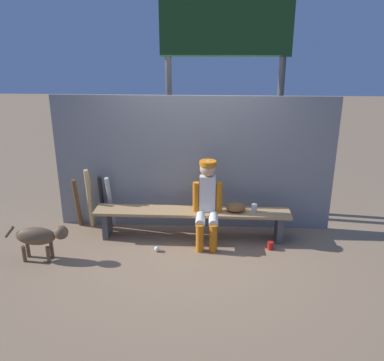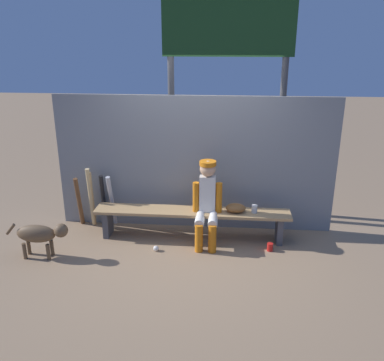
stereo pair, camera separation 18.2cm
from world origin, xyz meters
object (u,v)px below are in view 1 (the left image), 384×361
Objects in this scene: baseball_glove at (236,207)px; cup_on_ground at (270,246)px; dugout_bench at (192,216)px; scoreboard at (229,56)px; player_seated at (207,201)px; bat_aluminum_black at (102,201)px; baseball at (157,249)px; cup_on_bench at (254,208)px; bat_wood_natural at (89,199)px; bat_aluminum_silver at (110,202)px; dog at (40,236)px; bat_wood_tan at (90,201)px; bat_wood_dark at (77,203)px.

baseball_glove is 2.55× the size of cup_on_ground.
dugout_bench reaches higher than cup_on_ground.
cup_on_ground is 2.82m from scoreboard.
player_seated is 10.66× the size of cup_on_ground.
bat_aluminum_black is 11.12× the size of baseball.
dugout_bench is 0.37m from player_seated.
scoreboard is at bearing 109.69° from cup_on_bench.
bat_aluminum_black is 2.89m from scoreboard.
bat_wood_natural is at bearing -159.08° from scoreboard.
scoreboard reaches higher than player_seated.
baseball_glove is 0.33× the size of bat_aluminum_silver.
cup_on_bench is 0.13× the size of dog.
dugout_bench is 1.57m from bat_wood_tan.
dog is (-2.42, -1.74, -2.14)m from scoreboard.
dog is (-0.38, -0.97, -0.11)m from bat_wood_tan.
cup_on_ground is (2.47, -0.61, -0.36)m from bat_aluminum_black.
baseball is at bearing -42.64° from bat_aluminum_silver.
bat_wood_natural is at bearing 168.47° from player_seated.
player_seated is 1.40× the size of bat_aluminum_silver.
bat_wood_natural reaches higher than bat_aluminum_black.
bat_aluminum_black is 1.01× the size of bat_wood_dark.
bat_wood_tan is 8.05× the size of cup_on_bench.
bat_wood_dark is (-1.95, 0.36, -0.23)m from player_seated.
baseball_glove is at bearing 0.00° from dugout_bench.
bat_wood_tan is 1.34m from baseball.
dog is (-2.79, -0.71, -0.15)m from cup_on_bench.
cup_on_ground is (2.82, -0.53, -0.35)m from bat_wood_dark.
baseball_glove is 2.24m from scoreboard.
bat_aluminum_black is (-1.38, 0.32, 0.07)m from dugout_bench.
scoreboard is at bearing 114.01° from cup_on_ground.
player_seated is 0.95m from baseball.
bat_wood_tan reaches higher than dugout_bench.
baseball_glove is at bearing -9.36° from bat_aluminum_silver.
bat_aluminum_silver reaches higher than baseball.
bat_aluminum_silver is 0.31m from bat_wood_natural.
bat_aluminum_silver is at bearing 165.84° from cup_on_ground.
bat_wood_natural reaches higher than dog.
scoreboard is at bearing 75.94° from player_seated.
bat_aluminum_black reaches higher than baseball.
bat_wood_tan is 0.03m from bat_wood_natural.
bat_aluminum_black is 0.23× the size of scoreboard.
bat_wood_dark reaches higher than cup_on_bench.
baseball_glove is at bearing 149.22° from cup_on_ground.
dog is at bearing -159.78° from dugout_bench.
cup_on_ground is at bearing -10.72° from bat_wood_dark.
baseball is at bearing -162.49° from cup_on_bench.
bat_wood_natural is at bearing 148.31° from baseball.
player_seated is 0.68m from cup_on_bench.
scoreboard reaches higher than dugout_bench.
bat_aluminum_black is at bearing 166.21° from cup_on_ground.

